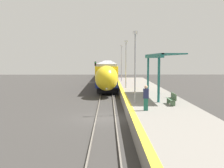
{
  "coord_description": "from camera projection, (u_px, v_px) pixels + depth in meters",
  "views": [
    {
      "loc": [
        0.18,
        -21.07,
        4.49
      ],
      "look_at": [
        0.55,
        5.28,
        2.14
      ],
      "focal_mm": 45.0,
      "sensor_mm": 36.0,
      "label": 1
    }
  ],
  "objects": [
    {
      "name": "station_canopy",
      "position": [
        159.0,
        57.0,
        25.48
      ],
      "size": [
        2.02,
        9.09,
        3.96
      ],
      "color": "#1E6B66",
      "rests_on": "platform_right"
    },
    {
      "name": "person_waiting",
      "position": [
        146.0,
        97.0,
        19.03
      ],
      "size": [
        0.36,
        0.23,
        1.72
      ],
      "color": "#1E604C",
      "rests_on": "platform_right"
    },
    {
      "name": "lamppost_near",
      "position": [
        135.0,
        62.0,
        22.33
      ],
      "size": [
        0.36,
        0.2,
        5.71
      ],
      "color": "#9E9EA3",
      "rests_on": "platform_right"
    },
    {
      "name": "train",
      "position": [
        107.0,
        68.0,
        73.78
      ],
      "size": [
        2.84,
        86.81,
        3.9
      ],
      "color": "black",
      "rests_on": "ground_plane"
    },
    {
      "name": "rail_right",
      "position": [
        115.0,
        117.0,
        21.38
      ],
      "size": [
        0.08,
        90.0,
        0.15
      ],
      "primitive_type": "cube",
      "color": "slate",
      "rests_on": "ground_plane"
    },
    {
      "name": "lamppost_far",
      "position": [
        121.0,
        61.0,
        45.1
      ],
      "size": [
        0.36,
        0.2,
        5.71
      ],
      "color": "#9E9EA3",
      "rests_on": "platform_right"
    },
    {
      "name": "platform_right",
      "position": [
        160.0,
        112.0,
        21.39
      ],
      "size": [
        5.17,
        64.0,
        1.0
      ],
      "color": "gray",
      "rests_on": "ground_plane"
    },
    {
      "name": "rail_left",
      "position": [
        96.0,
        117.0,
        21.36
      ],
      "size": [
        0.08,
        90.0,
        0.15
      ],
      "primitive_type": "cube",
      "color": "slate",
      "rests_on": "ground_plane"
    },
    {
      "name": "platform_bench",
      "position": [
        172.0,
        98.0,
        21.52
      ],
      "size": [
        0.44,
        1.73,
        0.89
      ],
      "color": "#4C6B4C",
      "rests_on": "platform_right"
    },
    {
      "name": "railway_signal",
      "position": [
        95.0,
        71.0,
        47.31
      ],
      "size": [
        0.28,
        0.28,
        4.07
      ],
      "color": "#59595E",
      "rests_on": "ground_plane"
    },
    {
      "name": "lamppost_mid",
      "position": [
        126.0,
        61.0,
        33.71
      ],
      "size": [
        0.36,
        0.2,
        5.71
      ],
      "color": "#9E9EA3",
      "rests_on": "platform_right"
    },
    {
      "name": "ground_plane",
      "position": [
        106.0,
        118.0,
        21.38
      ],
      "size": [
        120.0,
        120.0,
        0.0
      ],
      "primitive_type": "plane",
      "color": "#383533"
    }
  ]
}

